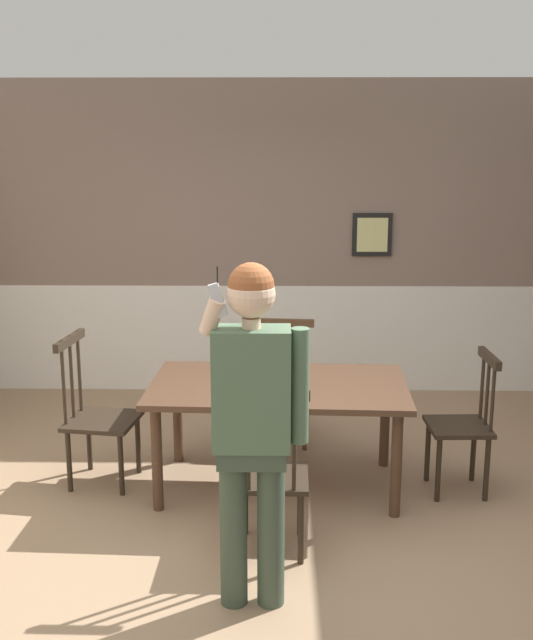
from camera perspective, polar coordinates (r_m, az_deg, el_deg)
name	(u,v)px	position (r m, az deg, el deg)	size (l,w,h in m)	color
ground_plane	(275,539)	(4.91, 0.59, -15.56)	(6.60, 6.60, 0.00)	#9E7F60
room_back_partition	(276,246)	(7.30, 0.71, 5.40)	(6.00, 0.17, 2.86)	gray
dining_table	(278,395)	(5.33, 0.87, -5.45)	(1.76, 1.07, 0.74)	#4C3323
chair_near_window	(97,415)	(5.58, -12.16, -6.74)	(0.52, 0.52, 1.05)	#2D2319
chair_by_doorway	(272,475)	(4.57, 0.39, -11.11)	(0.42, 0.42, 1.04)	#2D2319
chair_at_table_head	(464,425)	(5.49, 14.07, -7.34)	(0.41, 0.41, 0.97)	#2D2319
chair_opposite_corner	(283,382)	(6.23, 1.22, -4.53)	(0.50, 0.50, 0.94)	#513823
person_figure	(253,413)	(3.89, -0.98, -6.77)	(0.54, 0.23, 1.78)	#3A493A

